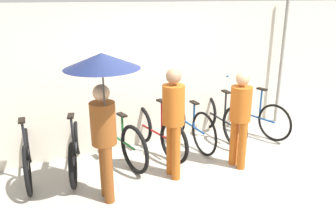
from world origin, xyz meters
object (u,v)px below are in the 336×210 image
parked_bicycle_0 (27,153)px  pedestrian_center (173,116)px  parked_bicycle_2 (117,137)px  parked_bicycle_1 (75,148)px  parked_bicycle_4 (188,123)px  pedestrian_trailing (240,114)px  parked_bicycle_6 (251,114)px  pedestrian_leading (103,92)px  parked_bicycle_3 (156,132)px  parked_bicycle_5 (219,117)px

parked_bicycle_0 → pedestrian_center: 2.25m
parked_bicycle_2 → pedestrian_center: pedestrian_center is taller
parked_bicycle_0 → parked_bicycle_1: (0.68, -0.07, -0.02)m
parked_bicycle_2 → parked_bicycle_1: bearing=78.3°
parked_bicycle_4 → pedestrian_trailing: 1.24m
parked_bicycle_6 → pedestrian_leading: 3.55m
parked_bicycle_3 → pedestrian_trailing: size_ratio=1.11×
parked_bicycle_4 → parked_bicycle_6: parked_bicycle_6 is taller
parked_bicycle_5 → parked_bicycle_6: parked_bicycle_6 is taller
pedestrian_leading → parked_bicycle_0: bearing=-51.7°
parked_bicycle_0 → parked_bicycle_2: (1.36, -0.08, 0.03)m
parked_bicycle_1 → parked_bicycle_5: parked_bicycle_5 is taller
pedestrian_leading → pedestrian_trailing: (2.10, 0.05, -0.61)m
parked_bicycle_0 → pedestrian_leading: (0.90, -1.17, 1.13)m
parked_bicycle_0 → pedestrian_trailing: size_ratio=1.12×
parked_bicycle_5 → parked_bicycle_6: (0.68, -0.11, -0.01)m
parked_bicycle_6 → pedestrian_center: 2.38m
pedestrian_center → parked_bicycle_6: bearing=-157.5°
parked_bicycle_3 → parked_bicycle_2: bearing=78.4°
parked_bicycle_1 → pedestrian_leading: pedestrian_leading is taller
parked_bicycle_5 → parked_bicycle_4: bearing=92.7°
parked_bicycle_0 → parked_bicycle_5: size_ratio=0.99×
parked_bicycle_3 → pedestrian_trailing: pedestrian_trailing is taller
parked_bicycle_6 → parked_bicycle_4: bearing=71.4°
parked_bicycle_5 → parked_bicycle_2: bearing=93.9°
parked_bicycle_5 → pedestrian_leading: (-2.52, -1.17, 1.12)m
parked_bicycle_3 → pedestrian_center: pedestrian_center is taller
parked_bicycle_0 → parked_bicycle_1: size_ratio=1.00×
parked_bicycle_4 → pedestrian_trailing: pedestrian_trailing is taller
pedestrian_center → pedestrian_trailing: size_ratio=1.08×
parked_bicycle_6 → pedestrian_leading: bearing=94.0°
parked_bicycle_0 → parked_bicycle_1: 0.69m
parked_bicycle_1 → pedestrian_leading: size_ratio=0.87×
parked_bicycle_2 → pedestrian_leading: pedestrian_leading is taller
parked_bicycle_3 → pedestrian_center: bearing=162.6°
parked_bicycle_2 → pedestrian_center: bearing=-157.3°
pedestrian_trailing → parked_bicycle_3: bearing=-55.0°
parked_bicycle_6 → pedestrian_center: bearing=97.0°
parked_bicycle_1 → parked_bicycle_2: 0.68m
parked_bicycle_3 → parked_bicycle_6: (2.05, -0.03, 0.00)m
parked_bicycle_5 → parked_bicycle_6: size_ratio=1.02×
parked_bicycle_4 → parked_bicycle_5: bearing=-89.5°
parked_bicycle_1 → pedestrian_center: (1.26, -0.88, 0.62)m
parked_bicycle_1 → pedestrian_trailing: (2.31, -1.05, 0.54)m
parked_bicycle_1 → pedestrian_trailing: 2.60m
parked_bicycle_6 → parked_bicycle_3: bearing=75.0°
pedestrian_center → parked_bicycle_0: bearing=-24.8°
parked_bicycle_1 → parked_bicycle_3: bearing=-76.5°
parked_bicycle_0 → pedestrian_center: bearing=-112.1°
parked_bicycle_3 → pedestrian_leading: (-1.15, -1.08, 1.13)m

